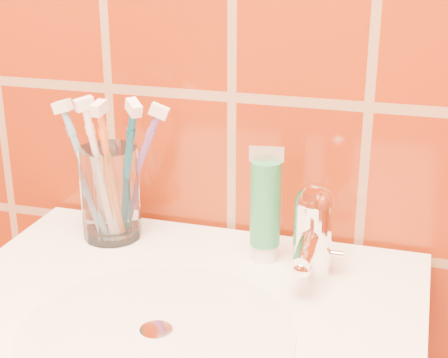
% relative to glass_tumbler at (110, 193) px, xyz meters
% --- Properties ---
extents(glass_tumbler, '(0.10, 0.10, 0.13)m').
position_rel_glass_tumbler_xyz_m(glass_tumbler, '(0.00, 0.00, 0.00)').
color(glass_tumbler, white).
rests_on(glass_tumbler, pedestal_sink).
extents(toothpaste_tube, '(0.04, 0.04, 0.15)m').
position_rel_glass_tumbler_xyz_m(toothpaste_tube, '(0.22, -0.01, 0.01)').
color(toothpaste_tube, white).
rests_on(toothpaste_tube, pedestal_sink).
extents(faucet, '(0.05, 0.11, 0.12)m').
position_rel_glass_tumbler_xyz_m(faucet, '(0.29, -0.03, -0.00)').
color(faucet, white).
rests_on(faucet, pedestal_sink).
extents(toothbrush_0, '(0.03, 0.09, 0.21)m').
position_rel_glass_tumbler_xyz_m(toothbrush_0, '(0.01, -0.02, 0.03)').
color(toothbrush_0, orange).
rests_on(toothbrush_0, glass_tumbler).
extents(toothbrush_1, '(0.12, 0.11, 0.19)m').
position_rel_glass_tumbler_xyz_m(toothbrush_1, '(0.03, 0.02, 0.03)').
color(toothbrush_1, '#714493').
rests_on(toothbrush_1, glass_tumbler).
extents(toothbrush_2, '(0.16, 0.16, 0.23)m').
position_rel_glass_tumbler_xyz_m(toothbrush_2, '(0.03, -0.02, 0.04)').
color(toothbrush_2, '#0B4F63').
rests_on(toothbrush_2, glass_tumbler).
extents(toothbrush_3, '(0.09, 0.09, 0.20)m').
position_rel_glass_tumbler_xyz_m(toothbrush_3, '(-0.03, -0.01, 0.03)').
color(toothbrush_3, '#6DA0C2').
rests_on(toothbrush_3, glass_tumbler).
extents(toothbrush_4, '(0.09, 0.09, 0.22)m').
position_rel_glass_tumbler_xyz_m(toothbrush_4, '(-0.00, -0.02, 0.04)').
color(toothbrush_4, white).
rests_on(toothbrush_4, glass_tumbler).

